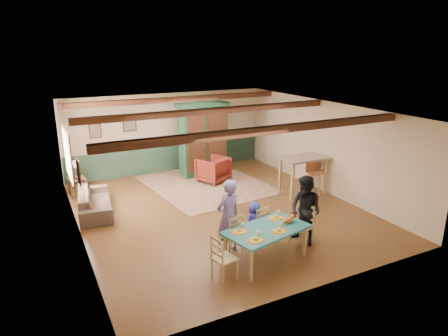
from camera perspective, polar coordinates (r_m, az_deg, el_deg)
name	(u,v)px	position (r m, az deg, el deg)	size (l,w,h in m)	color
floor	(219,210)	(10.74, -0.77, -6.05)	(8.00, 8.00, 0.00)	#4F2E16
wall_back	(168,133)	(13.89, -8.03, 5.00)	(7.00, 0.02, 2.70)	beige
wall_left	(76,182)	(9.38, -20.44, -1.85)	(0.02, 8.00, 2.70)	beige
wall_right	(325,147)	(12.17, 14.23, 2.91)	(0.02, 8.00, 2.70)	beige
ceiling	(218,110)	(9.99, -0.83, 8.33)	(7.00, 8.00, 0.02)	white
wainscot_back	(169,158)	(14.09, -7.85, 1.40)	(6.95, 0.03, 0.90)	#1E3728
ceiling_beam_front	(268,130)	(8.03, 6.35, 5.40)	(6.95, 0.16, 0.16)	#33190E
ceiling_beam_mid	(211,111)	(10.36, -1.80, 8.14)	(6.95, 0.16, 0.16)	#33190E
ceiling_beam_back	(177,99)	(12.75, -6.79, 9.72)	(6.95, 0.16, 0.16)	#33190E
window_left	(67,155)	(10.96, -21.46, 1.78)	(0.06, 1.60, 1.30)	white
picture_left_wall	(79,172)	(8.70, -20.04, -0.49)	(0.04, 0.42, 0.52)	gray
picture_back_a	(130,123)	(13.43, -13.35, 6.25)	(0.45, 0.04, 0.55)	gray
picture_back_b	(95,131)	(13.26, -17.93, 5.08)	(0.38, 0.04, 0.48)	gray
dining_table	(266,245)	(8.29, 6.03, -10.82)	(1.70, 0.94, 0.71)	#206868
dining_chair_far_left	(230,234)	(8.46, 0.93, -9.39)	(0.40, 0.42, 0.90)	#9D854E
dining_chair_far_right	(257,224)	(8.92, 4.70, -8.00)	(0.40, 0.42, 0.90)	#9D854E
dining_chair_end_left	(225,257)	(7.60, 0.08, -12.66)	(0.40, 0.42, 0.90)	#9D854E
dining_chair_end_right	(302,226)	(8.98, 11.04, -8.11)	(0.40, 0.42, 0.90)	#9D854E
person_man	(228,217)	(8.36, 0.61, -6.96)	(0.59, 0.39, 1.63)	#7461A7
person_woman	(305,211)	(8.91, 11.55, -6.01)	(0.76, 0.59, 1.56)	black
person_child	(254,222)	(8.96, 4.37, -7.69)	(0.46, 0.30, 0.95)	#2830A1
cat	(288,220)	(8.38, 9.13, -7.28)	(0.34, 0.13, 0.17)	orange
place_setting_near_left	(256,238)	(7.63, 4.58, -9.93)	(0.38, 0.28, 0.11)	yellow
place_setting_near_center	(279,229)	(8.02, 7.81, -8.62)	(0.38, 0.28, 0.11)	yellow
place_setting_far_left	(239,229)	(7.94, 2.22, -8.75)	(0.38, 0.28, 0.11)	yellow
place_setting_far_right	(276,216)	(8.60, 7.48, -6.79)	(0.38, 0.28, 0.11)	yellow
area_rug	(206,184)	(12.69, -2.60, -2.32)	(3.28, 3.89, 0.01)	tan
armoire	(203,139)	(13.43, -3.01, 4.14)	(1.72, 0.69, 2.43)	#13301F
armchair	(213,169)	(12.86, -1.58, -0.19)	(0.86, 0.88, 0.80)	#4D120F
sofa	(95,201)	(11.05, -17.94, -4.57)	(2.05, 0.80, 0.60)	#3C2D25
end_table	(77,187)	(12.40, -20.21, -2.57)	(0.45, 0.45, 0.55)	#33190E
table_lamp	(75,170)	(12.24, -20.46, -0.25)	(0.28, 0.28, 0.50)	tan
counter_table	(303,176)	(11.94, 11.19, -1.06)	(1.36, 0.79, 1.14)	tan
bar_stool_left	(313,178)	(11.94, 12.66, -1.39)	(0.37, 0.41, 1.04)	#C4814C
bar_stool_right	(320,176)	(12.14, 13.51, -1.07)	(0.38, 0.42, 1.08)	#C4814C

